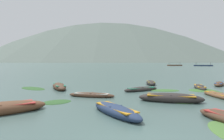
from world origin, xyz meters
name	(u,v)px	position (x,y,z in m)	size (l,w,h in m)	color
ground_plane	(119,62)	(0.00, 1500.00, 0.00)	(6000.00, 6000.00, 0.00)	#425B56
mountain_1	(21,48)	(-1037.61, 2026.39, 150.29)	(1158.39, 1158.39, 300.57)	slate
mountain_2	(109,26)	(-91.74, 1664.26, 305.04)	(1996.70, 1996.70, 610.08)	slate
mountain_3	(184,41)	(596.55, 1824.69, 194.54)	(1128.86, 1128.86, 389.07)	#4C5B56
rowboat_0	(92,95)	(-2.66, 8.49, 0.12)	(3.49, 1.45, 0.39)	#4C3323
rowboat_1	(200,87)	(6.91, 13.29, 0.13)	(1.63, 3.70, 0.42)	#2D2826
rowboat_2	(171,98)	(2.56, 7.04, 0.21)	(4.18, 2.10, 0.67)	#2D2826
rowboat_3	(0,109)	(-6.44, 3.85, 0.21)	(4.30, 3.70, 0.68)	brown
rowboat_5	(141,89)	(1.22, 11.57, 0.14)	(3.43, 2.57, 0.43)	#2D2826
rowboat_6	(151,83)	(2.84, 16.49, 0.17)	(1.15, 3.13, 0.54)	#2D2826
rowboat_7	(59,86)	(-6.29, 12.66, 0.20)	(2.73, 4.28, 0.65)	#4C3323
rowboat_8	(116,111)	(-0.84, 3.88, 0.18)	(2.91, 3.71, 0.56)	navy
rowboat_9	(219,95)	(6.36, 8.65, 0.13)	(1.37, 3.52, 0.42)	brown
rowboat_11	(219,84)	(9.90, 15.72, 0.16)	(2.46, 3.27, 0.50)	#4C3323
ferry_0	(175,65)	(36.58, 127.64, 0.45)	(9.54, 3.51, 2.54)	brown
ferry_1	(203,65)	(51.29, 117.54, 0.45)	(11.49, 7.81, 2.54)	navy
weed_patch_0	(183,100)	(3.52, 7.51, 0.00)	(1.98, 2.68, 0.14)	#38662D
weed_patch_1	(210,91)	(7.17, 11.78, 0.00)	(3.31, 1.09, 0.14)	#38662D
weed_patch_2	(57,102)	(-4.55, 6.56, 0.00)	(1.45, 1.85, 0.14)	#2D5628
weed_patch_4	(33,89)	(-8.78, 12.65, 0.00)	(3.43, 1.50, 0.14)	#2D5628
weed_patch_5	(200,91)	(6.37, 11.89, 0.00)	(2.05, 1.86, 0.14)	#38662D
weed_patch_6	(164,90)	(3.26, 11.82, 0.00)	(1.48, 2.61, 0.14)	#38662D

